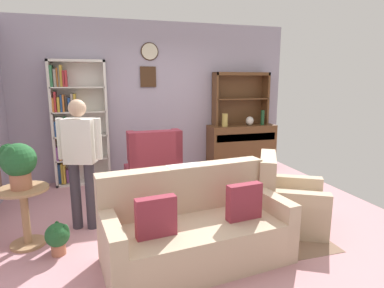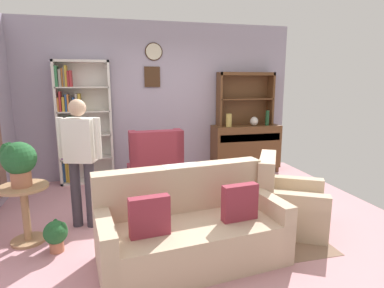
{
  "view_description": "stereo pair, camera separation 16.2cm",
  "coord_description": "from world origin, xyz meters",
  "px_view_note": "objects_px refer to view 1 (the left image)",
  "views": [
    {
      "loc": [
        -1.06,
        -3.72,
        1.77
      ],
      "look_at": [
        0.1,
        0.2,
        0.95
      ],
      "focal_mm": 29.75,
      "sensor_mm": 36.0,
      "label": 1
    },
    {
      "loc": [
        -0.9,
        -3.76,
        1.77
      ],
      "look_at": [
        0.1,
        0.2,
        0.95
      ],
      "focal_mm": 29.75,
      "sensor_mm": 36.0,
      "label": 2
    }
  ],
  "objects_px": {
    "book_stack": "(179,192)",
    "sideboard_hutch": "(240,91)",
    "vase_round": "(250,121)",
    "potted_plant_small": "(58,236)",
    "person_reading": "(80,155)",
    "bookshelf": "(75,123)",
    "wingback_chair": "(153,172)",
    "potted_plant_large": "(18,162)",
    "armchair_floral": "(287,203)",
    "couch_floral": "(195,230)",
    "plant_stand": "(25,210)",
    "coffee_table": "(189,200)",
    "vase_tall": "(225,120)",
    "bottle_wine": "(262,118)",
    "sideboard": "(241,146)"
  },
  "relations": [
    {
      "from": "couch_floral",
      "to": "potted_plant_large",
      "type": "xyz_separation_m",
      "value": [
        -1.69,
        0.76,
        0.63
      ]
    },
    {
      "from": "vase_tall",
      "to": "couch_floral",
      "type": "xyz_separation_m",
      "value": [
        -1.41,
        -2.69,
        -0.73
      ]
    },
    {
      "from": "sideboard_hutch",
      "to": "potted_plant_small",
      "type": "bearing_deg",
      "value": -142.32
    },
    {
      "from": "bookshelf",
      "to": "vase_round",
      "type": "bearing_deg",
      "value": -2.71
    },
    {
      "from": "bookshelf",
      "to": "potted_plant_large",
      "type": "distance_m",
      "value": 2.14
    },
    {
      "from": "plant_stand",
      "to": "potted_plant_small",
      "type": "xyz_separation_m",
      "value": [
        0.35,
        -0.3,
        -0.2
      ]
    },
    {
      "from": "couch_floral",
      "to": "vase_tall",
      "type": "bearing_deg",
      "value": 62.45
    },
    {
      "from": "bookshelf",
      "to": "plant_stand",
      "type": "xyz_separation_m",
      "value": [
        -0.43,
        -2.08,
        -0.65
      ]
    },
    {
      "from": "bookshelf",
      "to": "bottle_wine",
      "type": "relative_size",
      "value": 7.33
    },
    {
      "from": "plant_stand",
      "to": "potted_plant_small",
      "type": "height_order",
      "value": "plant_stand"
    },
    {
      "from": "book_stack",
      "to": "potted_plant_large",
      "type": "bearing_deg",
      "value": 177.02
    },
    {
      "from": "armchair_floral",
      "to": "couch_floral",
      "type": "bearing_deg",
      "value": -163.34
    },
    {
      "from": "vase_tall",
      "to": "potted_plant_large",
      "type": "xyz_separation_m",
      "value": [
        -3.09,
        -1.93,
        -0.1
      ]
    },
    {
      "from": "sideboard_hutch",
      "to": "vase_round",
      "type": "xyz_separation_m",
      "value": [
        0.13,
        -0.18,
        -0.55
      ]
    },
    {
      "from": "book_stack",
      "to": "coffee_table",
      "type": "bearing_deg",
      "value": 10.28
    },
    {
      "from": "armchair_floral",
      "to": "person_reading",
      "type": "height_order",
      "value": "person_reading"
    },
    {
      "from": "bottle_wine",
      "to": "potted_plant_small",
      "type": "distance_m",
      "value": 4.24
    },
    {
      "from": "potted_plant_large",
      "to": "book_stack",
      "type": "xyz_separation_m",
      "value": [
        1.7,
        -0.09,
        -0.47
      ]
    },
    {
      "from": "vase_round",
      "to": "potted_plant_small",
      "type": "bearing_deg",
      "value": -145.5
    },
    {
      "from": "book_stack",
      "to": "sideboard_hutch",
      "type": "bearing_deg",
      "value": 51.04
    },
    {
      "from": "bookshelf",
      "to": "vase_tall",
      "type": "height_order",
      "value": "bookshelf"
    },
    {
      "from": "wingback_chair",
      "to": "potted_plant_large",
      "type": "distance_m",
      "value": 2.03
    },
    {
      "from": "vase_round",
      "to": "person_reading",
      "type": "relative_size",
      "value": 0.11
    },
    {
      "from": "vase_round",
      "to": "armchair_floral",
      "type": "height_order",
      "value": "vase_round"
    },
    {
      "from": "bookshelf",
      "to": "potted_plant_small",
      "type": "relative_size",
      "value": 6.22
    },
    {
      "from": "sideboard_hutch",
      "to": "bottle_wine",
      "type": "xyz_separation_m",
      "value": [
        0.39,
        -0.2,
        -0.5
      ]
    },
    {
      "from": "sideboard_hutch",
      "to": "book_stack",
      "type": "height_order",
      "value": "sideboard_hutch"
    },
    {
      "from": "sideboard",
      "to": "potted_plant_small",
      "type": "distance_m",
      "value": 3.89
    },
    {
      "from": "bookshelf",
      "to": "wingback_chair",
      "type": "xyz_separation_m",
      "value": [
        1.14,
        -0.95,
        -0.67
      ]
    },
    {
      "from": "wingback_chair",
      "to": "plant_stand",
      "type": "bearing_deg",
      "value": -144.41
    },
    {
      "from": "vase_round",
      "to": "person_reading",
      "type": "distance_m",
      "value": 3.45
    },
    {
      "from": "vase_round",
      "to": "armchair_floral",
      "type": "xyz_separation_m",
      "value": [
        -0.62,
        -2.32,
        -0.72
      ]
    },
    {
      "from": "armchair_floral",
      "to": "person_reading",
      "type": "xyz_separation_m",
      "value": [
        -2.39,
        0.64,
        0.62
      ]
    },
    {
      "from": "person_reading",
      "to": "coffee_table",
      "type": "distance_m",
      "value": 1.38
    },
    {
      "from": "vase_round",
      "to": "potted_plant_large",
      "type": "bearing_deg",
      "value": -151.71
    },
    {
      "from": "potted_plant_small",
      "to": "person_reading",
      "type": "relative_size",
      "value": 0.22
    },
    {
      "from": "bookshelf",
      "to": "coffee_table",
      "type": "xyz_separation_m",
      "value": [
        1.37,
        -2.16,
        -0.7
      ]
    },
    {
      "from": "potted_plant_large",
      "to": "potted_plant_small",
      "type": "height_order",
      "value": "potted_plant_large"
    },
    {
      "from": "vase_tall",
      "to": "plant_stand",
      "type": "bearing_deg",
      "value": -148.06
    },
    {
      "from": "armchair_floral",
      "to": "coffee_table",
      "type": "relative_size",
      "value": 1.31
    },
    {
      "from": "vase_tall",
      "to": "couch_floral",
      "type": "bearing_deg",
      "value": -117.55
    },
    {
      "from": "person_reading",
      "to": "book_stack",
      "type": "height_order",
      "value": "person_reading"
    },
    {
      "from": "sideboard",
      "to": "plant_stand",
      "type": "relative_size",
      "value": 1.99
    },
    {
      "from": "sideboard",
      "to": "vase_round",
      "type": "distance_m",
      "value": 0.52
    },
    {
      "from": "couch_floral",
      "to": "armchair_floral",
      "type": "xyz_separation_m",
      "value": [
        1.31,
        0.39,
        -0.02
      ]
    },
    {
      "from": "armchair_floral",
      "to": "book_stack",
      "type": "relative_size",
      "value": 6.2
    },
    {
      "from": "sideboard_hutch",
      "to": "armchair_floral",
      "type": "height_order",
      "value": "sideboard_hutch"
    },
    {
      "from": "vase_tall",
      "to": "couch_floral",
      "type": "distance_m",
      "value": 3.13
    },
    {
      "from": "sideboard",
      "to": "sideboard_hutch",
      "type": "distance_m",
      "value": 1.06
    },
    {
      "from": "sideboard",
      "to": "couch_floral",
      "type": "relative_size",
      "value": 0.69
    }
  ]
}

